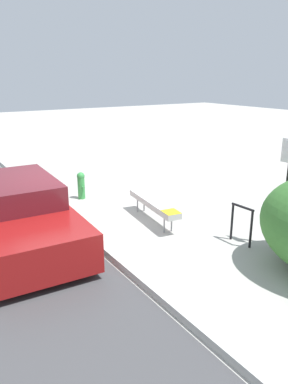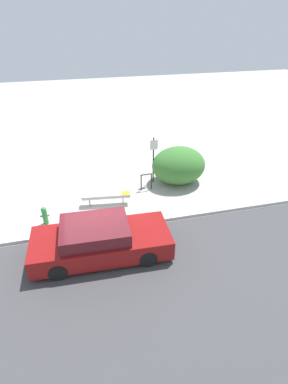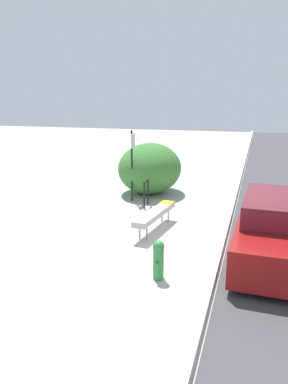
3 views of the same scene
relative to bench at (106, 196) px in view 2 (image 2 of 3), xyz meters
name	(u,v)px [view 2 (image 2 of 3)]	position (x,y,z in m)	size (l,w,h in m)	color
ground_plane	(98,230)	(-0.58, -1.71, -0.45)	(60.00, 60.00, 0.00)	#ADAAA3
road_strip	(122,359)	(-0.58, -6.86, -0.44)	(60.00, 10.00, 0.01)	#424244
curb	(98,229)	(-0.58, -1.71, -0.38)	(60.00, 0.20, 0.13)	#B7B7B2
bench	(106,196)	(0.00, 0.00, 0.00)	(2.09, 0.59, 0.53)	gray
bike_rack	(146,180)	(1.99, 0.84, 0.06)	(0.55, 0.08, 0.83)	black
sign_post	(153,156)	(2.50, 1.46, 0.94)	(0.36, 0.08, 2.30)	black
fire_hydrant	(45,215)	(-2.53, -0.76, -0.04)	(0.36, 0.22, 0.77)	#338C3F
shrub_hedge	(179,165)	(3.69, 1.21, 0.44)	(2.58, 2.18, 1.77)	#3D7A33
parked_car_near	(100,240)	(-0.61, -3.05, 0.17)	(4.72, 2.05, 1.31)	black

